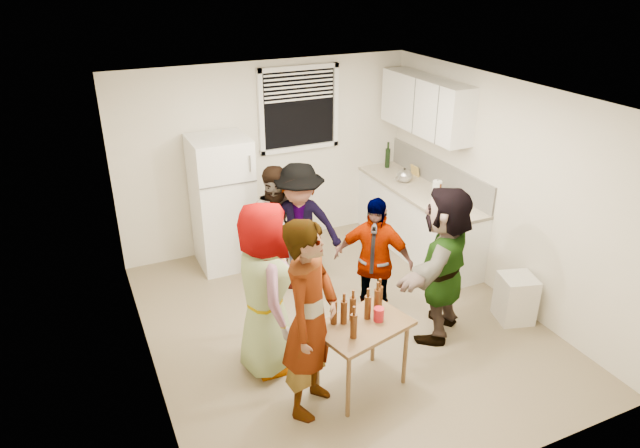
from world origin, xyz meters
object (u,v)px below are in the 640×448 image
beer_bottle_table (344,323)px  guest_back_left (281,282)px  trash_bin (515,299)px  guest_back_right (300,286)px  beer_bottle_counter (439,206)px  blue_cup (442,216)px  guest_grey (268,365)px  guest_orange (436,331)px  kettle (404,182)px  serving_table (361,386)px  refrigerator (223,203)px  guest_black (371,319)px  red_cup (378,320)px  wine_bottle (387,167)px  guest_stripe (311,404)px

beer_bottle_table → guest_back_left: bearing=85.6°
trash_bin → guest_back_right: (-1.88, 1.63, -0.25)m
beer_bottle_counter → guest_back_right: 1.96m
blue_cup → guest_grey: size_ratio=0.07×
trash_bin → guest_orange: (-0.91, 0.16, -0.25)m
kettle → guest_grey: bearing=-164.2°
serving_table → guest_orange: (1.16, 0.43, 0.00)m
kettle → guest_grey: size_ratio=0.14×
refrigerator → guest_black: 2.38m
red_cup → guest_orange: bearing=23.4°
refrigerator → guest_back_left: 1.23m
guest_black → guest_orange: 0.72m
guest_grey → guest_black: size_ratio=1.18×
guest_grey → guest_orange: 1.85m
wine_bottle → kettle: bearing=-99.3°
refrigerator → blue_cup: 2.71m
guest_grey → refrigerator: bearing=-0.6°
kettle → beer_bottle_counter: (-0.05, -0.87, 0.00)m
blue_cup → guest_orange: size_ratio=0.08×
trash_bin → guest_back_left: size_ratio=0.35×
wine_bottle → guest_stripe: bearing=-129.9°
blue_cup → guest_stripe: (-2.27, -1.30, -0.90)m
beer_bottle_counter → guest_stripe: beer_bottle_counter is taller
serving_table → guest_black: serving_table is taller
wine_bottle → serving_table: size_ratio=0.34×
wine_bottle → trash_bin: bearing=-89.5°
refrigerator → trash_bin: refrigerator is taller
guest_back_left → wine_bottle: bearing=36.8°
guest_back_right → guest_orange: guest_back_right is taller
guest_black → serving_table: bearing=-81.7°
serving_table → guest_black: size_ratio=0.57×
blue_cup → guest_back_right: size_ratio=0.08×
beer_bottle_table → red_cup: beer_bottle_table is taller
kettle → beer_bottle_counter: 0.87m
guest_stripe → guest_back_left: 2.18m
beer_bottle_table → guest_grey: size_ratio=0.13×
serving_table → guest_grey: bearing=136.3°
beer_bottle_counter → trash_bin: 1.45m
guest_stripe → blue_cup: bearing=-14.2°
serving_table → guest_orange: serving_table is taller
beer_bottle_counter → guest_orange: beer_bottle_counter is taller
beer_bottle_counter → beer_bottle_table: size_ratio=0.92×
blue_cup → guest_grey: 2.67m
beer_bottle_counter → wine_bottle: bearing=84.2°
kettle → trash_bin: bearing=-104.9°
trash_bin → guest_back_right: trash_bin is taller
blue_cup → guest_black: bearing=-162.0°
red_cup → guest_orange: 1.30m
wine_bottle → beer_bottle_counter: bearing=-95.8°
trash_bin → guest_black: trash_bin is taller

